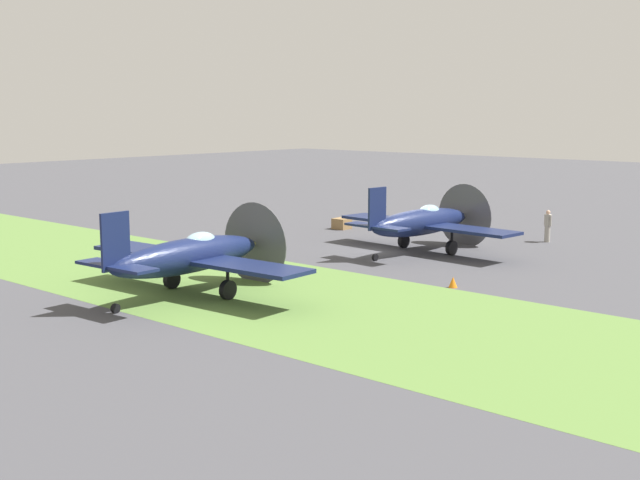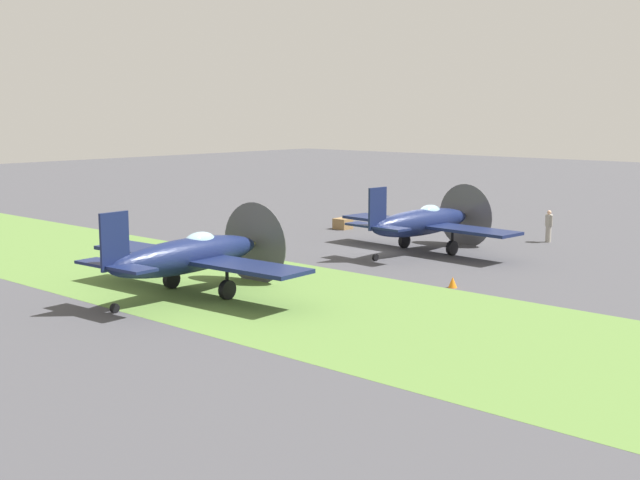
{
  "view_description": "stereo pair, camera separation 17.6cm",
  "coord_description": "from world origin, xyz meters",
  "px_view_note": "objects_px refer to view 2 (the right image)",
  "views": [
    {
      "loc": [
        24.67,
        -33.39,
        7.04
      ],
      "look_at": [
        0.87,
        -6.59,
        1.4
      ],
      "focal_mm": 46.42,
      "sensor_mm": 36.0,
      "label": 1
    },
    {
      "loc": [
        24.8,
        -33.28,
        7.04
      ],
      "look_at": [
        0.87,
        -6.59,
        1.4
      ],
      "focal_mm": 46.42,
      "sensor_mm": 36.0,
      "label": 2
    }
  ],
  "objects_px": {
    "airplane_wingman": "(191,255)",
    "runway_marker_cone": "(453,282)",
    "airplane_lead": "(424,222)",
    "supply_crate": "(343,224)",
    "ground_crew_chief": "(549,225)",
    "fuel_drum": "(215,251)"
  },
  "relations": [
    {
      "from": "fuel_drum",
      "to": "runway_marker_cone",
      "type": "relative_size",
      "value": 2.05
    },
    {
      "from": "ground_crew_chief",
      "to": "supply_crate",
      "type": "relative_size",
      "value": 1.92
    },
    {
      "from": "airplane_lead",
      "to": "runway_marker_cone",
      "type": "xyz_separation_m",
      "value": [
        5.72,
        -6.14,
        -1.3
      ]
    },
    {
      "from": "airplane_wingman",
      "to": "runway_marker_cone",
      "type": "bearing_deg",
      "value": 46.27
    },
    {
      "from": "ground_crew_chief",
      "to": "supply_crate",
      "type": "xyz_separation_m",
      "value": [
        -11.49,
        -3.59,
        -0.59
      ]
    },
    {
      "from": "supply_crate",
      "to": "runway_marker_cone",
      "type": "distance_m",
      "value": 17.05
    },
    {
      "from": "fuel_drum",
      "to": "runway_marker_cone",
      "type": "distance_m",
      "value": 11.98
    },
    {
      "from": "supply_crate",
      "to": "runway_marker_cone",
      "type": "bearing_deg",
      "value": -34.7
    },
    {
      "from": "airplane_lead",
      "to": "airplane_wingman",
      "type": "distance_m",
      "value": 14.05
    },
    {
      "from": "ground_crew_chief",
      "to": "runway_marker_cone",
      "type": "bearing_deg",
      "value": 131.79
    },
    {
      "from": "supply_crate",
      "to": "fuel_drum",
      "type": "bearing_deg",
      "value": -79.35
    },
    {
      "from": "airplane_lead",
      "to": "ground_crew_chief",
      "type": "xyz_separation_m",
      "value": [
        3.19,
        7.15,
        -0.61
      ]
    },
    {
      "from": "airplane_lead",
      "to": "airplane_wingman",
      "type": "xyz_separation_m",
      "value": [
        -1.02,
        -14.01,
        0.04
      ]
    },
    {
      "from": "ground_crew_chief",
      "to": "runway_marker_cone",
      "type": "distance_m",
      "value": 13.55
    },
    {
      "from": "runway_marker_cone",
      "to": "supply_crate",
      "type": "bearing_deg",
      "value": 145.3
    },
    {
      "from": "ground_crew_chief",
      "to": "runway_marker_cone",
      "type": "relative_size",
      "value": 3.93
    },
    {
      "from": "airplane_wingman",
      "to": "ground_crew_chief",
      "type": "xyz_separation_m",
      "value": [
        4.21,
        21.16,
        -0.65
      ]
    },
    {
      "from": "airplane_wingman",
      "to": "fuel_drum",
      "type": "xyz_separation_m",
      "value": [
        -5.02,
        5.57,
        -1.11
      ]
    },
    {
      "from": "ground_crew_chief",
      "to": "supply_crate",
      "type": "height_order",
      "value": "ground_crew_chief"
    },
    {
      "from": "fuel_drum",
      "to": "airplane_wingman",
      "type": "bearing_deg",
      "value": -47.94
    },
    {
      "from": "airplane_lead",
      "to": "supply_crate",
      "type": "relative_size",
      "value": 11.36
    },
    {
      "from": "airplane_lead",
      "to": "supply_crate",
      "type": "xyz_separation_m",
      "value": [
        -8.3,
        3.56,
        -1.2
      ]
    }
  ]
}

